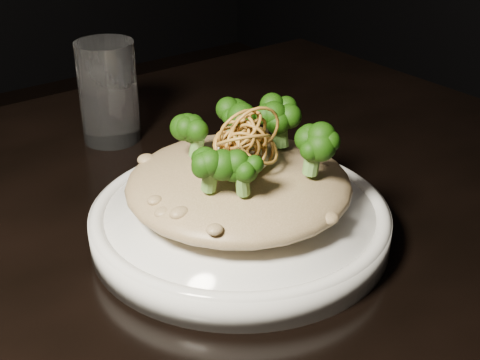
% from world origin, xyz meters
% --- Properties ---
extents(table, '(1.10, 0.80, 0.75)m').
position_xyz_m(table, '(0.00, 0.00, 0.67)').
color(table, black).
rests_on(table, ground).
extents(plate, '(0.26, 0.26, 0.03)m').
position_xyz_m(plate, '(0.10, -0.03, 0.76)').
color(plate, silver).
rests_on(plate, table).
extents(risotto, '(0.19, 0.19, 0.04)m').
position_xyz_m(risotto, '(0.10, -0.02, 0.80)').
color(risotto, brown).
rests_on(risotto, plate).
extents(broccoli, '(0.11, 0.11, 0.04)m').
position_xyz_m(broccoli, '(0.10, -0.03, 0.84)').
color(broccoli, black).
rests_on(broccoli, risotto).
extents(cheese, '(0.05, 0.05, 0.01)m').
position_xyz_m(cheese, '(0.09, -0.03, 0.83)').
color(cheese, silver).
rests_on(cheese, risotto).
extents(shallots, '(0.05, 0.05, 0.03)m').
position_xyz_m(shallots, '(0.10, -0.03, 0.85)').
color(shallots, brown).
rests_on(shallots, cheese).
extents(drinking_glass, '(0.08, 0.08, 0.11)m').
position_xyz_m(drinking_glass, '(0.10, 0.22, 0.81)').
color(drinking_glass, white).
rests_on(drinking_glass, table).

